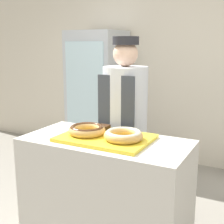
# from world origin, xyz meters

# --- Properties ---
(wall_back) EXTENTS (8.00, 0.06, 2.70)m
(wall_back) POSITION_xyz_m (0.00, 2.13, 1.35)
(wall_back) COLOR beige
(wall_back) RESTS_ON ground_plane
(display_counter) EXTENTS (1.19, 0.58, 0.89)m
(display_counter) POSITION_xyz_m (0.00, 0.00, 0.45)
(display_counter) COLOR beige
(display_counter) RESTS_ON ground_plane
(serving_tray) EXTENTS (0.63, 0.45, 0.02)m
(serving_tray) POSITION_xyz_m (0.00, 0.00, 0.90)
(serving_tray) COLOR yellow
(serving_tray) RESTS_ON display_counter
(donut_chocolate_glaze) EXTENTS (0.27, 0.27, 0.06)m
(donut_chocolate_glaze) POSITION_xyz_m (-0.15, -0.01, 0.95)
(donut_chocolate_glaze) COLOR tan
(donut_chocolate_glaze) RESTS_ON serving_tray
(donut_light_glaze) EXTENTS (0.27, 0.27, 0.06)m
(donut_light_glaze) POSITION_xyz_m (0.15, -0.01, 0.95)
(donut_light_glaze) COLOR tan
(donut_light_glaze) RESTS_ON serving_tray
(brownie_back_left) EXTENTS (0.08, 0.08, 0.03)m
(brownie_back_left) POSITION_xyz_m (-0.10, 0.16, 0.93)
(brownie_back_left) COLOR #382111
(brownie_back_left) RESTS_ON serving_tray
(brownie_back_right) EXTENTS (0.08, 0.08, 0.03)m
(brownie_back_right) POSITION_xyz_m (0.10, 0.16, 0.93)
(brownie_back_right) COLOR #382111
(brownie_back_right) RESTS_ON serving_tray
(baker_person) EXTENTS (0.39, 0.39, 1.61)m
(baker_person) POSITION_xyz_m (-0.11, 0.55, 0.84)
(baker_person) COLOR #4C4C51
(baker_person) RESTS_ON ground_plane
(beverage_fridge) EXTENTS (0.66, 0.65, 1.72)m
(beverage_fridge) POSITION_xyz_m (-1.08, 1.74, 0.86)
(beverage_fridge) COLOR #ADB2B7
(beverage_fridge) RESTS_ON ground_plane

